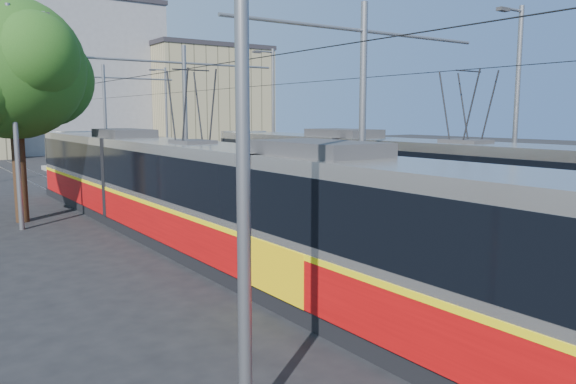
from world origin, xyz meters
TOP-DOWN VIEW (x-y plane):
  - platform at (0.00, 17.00)m, footprint 4.00×50.00m
  - tactile_strip_left at (-1.45, 17.00)m, footprint 0.70×50.00m
  - tactile_strip_right at (1.45, 17.00)m, footprint 0.70×50.00m
  - rails at (0.00, 17.00)m, footprint 8.71×70.00m
  - tram_left at (-3.60, 11.68)m, footprint 2.43×31.28m
  - tram_right at (3.60, 7.17)m, footprint 2.43×29.29m
  - catenary at (0.00, 14.15)m, footprint 9.20×70.00m
  - street_lamps at (-0.00, 21.00)m, footprint 15.18×38.22m
  - shelter at (0.48, 13.62)m, footprint 0.70×1.03m
  - tree at (-6.84, 19.87)m, footprint 5.91×5.46m
  - building_centre at (6.00, 64.00)m, footprint 18.36×14.28m
  - building_right at (20.00, 58.00)m, footprint 14.28×10.20m

SIDE VIEW (x-z plane):
  - rails at x=0.00m, z-range 0.00..0.03m
  - platform at x=0.00m, z-range 0.00..0.30m
  - tactile_strip_left at x=-1.45m, z-range 0.30..0.31m
  - tactile_strip_right at x=1.45m, z-range 0.30..0.31m
  - shelter at x=0.48m, z-range 0.35..2.50m
  - tram_left at x=-3.60m, z-range -1.04..4.46m
  - tram_right at x=3.60m, z-range -0.89..4.61m
  - street_lamps at x=0.00m, z-range 0.18..8.18m
  - catenary at x=0.00m, z-range 1.02..8.02m
  - tree at x=-6.84m, z-range 1.51..10.10m
  - building_right at x=20.00m, z-range 0.01..12.33m
  - building_centre at x=6.00m, z-range 0.01..16.85m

